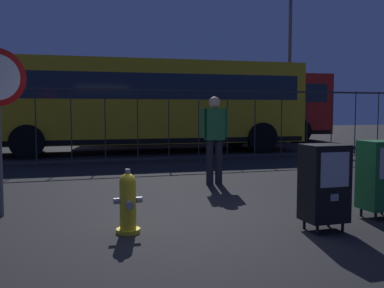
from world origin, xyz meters
TOP-DOWN VIEW (x-y plane):
  - ground_plane at (0.00, 0.00)m, footprint 60.00×60.00m
  - fire_hydrant at (-0.92, -0.24)m, footprint 0.33×0.31m
  - newspaper_box_primary at (1.29, -0.83)m, footprint 0.48×0.42m
  - newspaper_box_secondary at (2.36, -0.50)m, footprint 0.48×0.42m
  - pedestrian at (1.20, 2.66)m, footprint 0.55×0.22m
  - fence_barrier at (0.00, 6.50)m, footprint 18.03×0.04m
  - bus_near at (1.26, 9.50)m, footprint 10.58×3.07m
  - bus_far at (4.93, 13.36)m, footprint 10.68×3.52m
  - street_light_near_right at (7.87, 11.66)m, footprint 0.32×0.32m

SIDE VIEW (x-z plane):
  - ground_plane at x=0.00m, z-range 0.00..0.00m
  - fire_hydrant at x=-0.92m, z-range -0.02..0.72m
  - newspaper_box_primary at x=1.29m, z-range 0.06..1.08m
  - newspaper_box_secondary at x=2.36m, z-range 0.06..1.08m
  - pedestrian at x=1.20m, z-range 0.11..1.78m
  - fence_barrier at x=0.00m, z-range 0.02..2.02m
  - bus_near at x=1.26m, z-range 0.21..3.21m
  - bus_far at x=4.93m, z-range 0.21..3.21m
  - street_light_near_right at x=7.87m, z-range 0.57..7.96m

